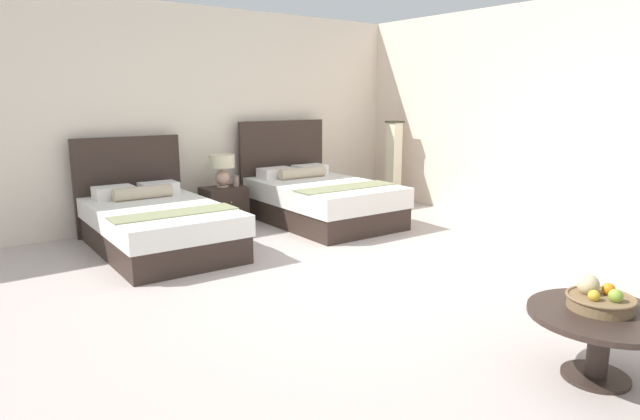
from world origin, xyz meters
The scene contains 11 objects.
ground_plane centered at (0.00, 0.00, -0.01)m, with size 10.08×10.25×0.02m, color #BEAEA7.
wall_back centered at (0.00, 3.33, 1.42)m, with size 10.08×0.12×2.84m, color #EEDDC7.
wall_side_right centered at (3.24, 0.40, 1.42)m, with size 0.12×5.85×2.84m, color #F2DAC4.
bed_near_window centered at (-1.13, 2.16, 0.29)m, with size 1.34×2.13×1.20m.
bed_near_corner centered at (1.13, 2.16, 0.32)m, with size 1.44×2.12×1.33m.
nightstand centered at (0.03, 2.81, 0.25)m, with size 0.56×0.41×0.50m.
table_lamp centered at (0.03, 2.83, 0.78)m, with size 0.34×0.34×0.43m.
vase centered at (0.20, 2.77, 0.57)m, with size 0.08×0.08×0.14m.
coffee_table centered at (-0.07, -2.21, 0.33)m, with size 0.84×0.84×0.42m.
fruit_bowl centered at (-0.03, -2.17, 0.49)m, with size 0.39×0.39×0.19m.
floor_lamp_corner centered at (2.85, 2.48, 0.65)m, with size 0.22×0.22×1.30m.
Camera 1 is at (-3.22, -3.60, 1.68)m, focal length 30.44 mm.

